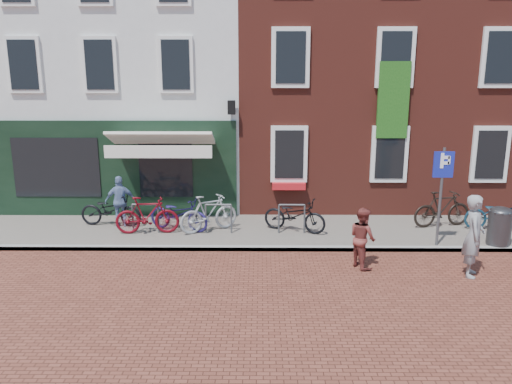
{
  "coord_description": "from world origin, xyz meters",
  "views": [
    {
      "loc": [
        -0.35,
        -12.32,
        4.53
      ],
      "look_at": [
        -0.47,
        0.48,
        1.43
      ],
      "focal_mm": 36.22,
      "sensor_mm": 36.0,
      "label": 1
    }
  ],
  "objects_px": {
    "woman": "(474,236)",
    "bicycle_2": "(179,214)",
    "bicycle_5": "(442,209)",
    "bicycle_6": "(498,214)",
    "cafe_person": "(120,201)",
    "bicycle_3": "(209,213)",
    "litter_bin": "(500,224)",
    "parking_sign": "(442,181)",
    "bicycle_1": "(147,215)",
    "boy": "(363,238)",
    "bicycle_4": "(295,215)",
    "bicycle_0": "(111,210)"
  },
  "relations": [
    {
      "from": "boy",
      "to": "bicycle_3",
      "type": "xyz_separation_m",
      "value": [
        -3.78,
        2.33,
        -0.09
      ]
    },
    {
      "from": "boy",
      "to": "cafe_person",
      "type": "bearing_deg",
      "value": 42.57
    },
    {
      "from": "litter_bin",
      "to": "bicycle_0",
      "type": "height_order",
      "value": "litter_bin"
    },
    {
      "from": "litter_bin",
      "to": "bicycle_4",
      "type": "distance_m",
      "value": 5.26
    },
    {
      "from": "litter_bin",
      "to": "boy",
      "type": "xyz_separation_m",
      "value": [
        -3.74,
        -1.29,
        0.06
      ]
    },
    {
      "from": "cafe_person",
      "to": "bicycle_3",
      "type": "distance_m",
      "value": 2.6
    },
    {
      "from": "bicycle_1",
      "to": "bicycle_0",
      "type": "bearing_deg",
      "value": 54.33
    },
    {
      "from": "bicycle_1",
      "to": "woman",
      "type": "bearing_deg",
      "value": -113.59
    },
    {
      "from": "litter_bin",
      "to": "woman",
      "type": "bearing_deg",
      "value": -128.11
    },
    {
      "from": "cafe_person",
      "to": "bicycle_1",
      "type": "xyz_separation_m",
      "value": [
        0.89,
        -0.67,
        -0.21
      ]
    },
    {
      "from": "bicycle_1",
      "to": "bicycle_5",
      "type": "bearing_deg",
      "value": -90.08
    },
    {
      "from": "bicycle_4",
      "to": "bicycle_6",
      "type": "height_order",
      "value": "same"
    },
    {
      "from": "cafe_person",
      "to": "bicycle_4",
      "type": "bearing_deg",
      "value": 163.69
    },
    {
      "from": "bicycle_5",
      "to": "bicycle_6",
      "type": "xyz_separation_m",
      "value": [
        1.44,
        -0.32,
        -0.05
      ]
    },
    {
      "from": "woman",
      "to": "cafe_person",
      "type": "xyz_separation_m",
      "value": [
        -8.67,
        3.28,
        -0.1
      ]
    },
    {
      "from": "parking_sign",
      "to": "boy",
      "type": "relative_size",
      "value": 1.78
    },
    {
      "from": "parking_sign",
      "to": "bicycle_5",
      "type": "relative_size",
      "value": 1.46
    },
    {
      "from": "boy",
      "to": "bicycle_2",
      "type": "relative_size",
      "value": 0.8
    },
    {
      "from": "bicycle_1",
      "to": "bicycle_3",
      "type": "relative_size",
      "value": 1.0
    },
    {
      "from": "cafe_person",
      "to": "bicycle_1",
      "type": "distance_m",
      "value": 1.14
    },
    {
      "from": "litter_bin",
      "to": "bicycle_2",
      "type": "height_order",
      "value": "litter_bin"
    },
    {
      "from": "bicycle_0",
      "to": "bicycle_4",
      "type": "relative_size",
      "value": 1.0
    },
    {
      "from": "cafe_person",
      "to": "bicycle_2",
      "type": "height_order",
      "value": "cafe_person"
    },
    {
      "from": "bicycle_5",
      "to": "bicycle_6",
      "type": "bearing_deg",
      "value": -115.14
    },
    {
      "from": "bicycle_0",
      "to": "bicycle_5",
      "type": "bearing_deg",
      "value": -83.31
    },
    {
      "from": "litter_bin",
      "to": "bicycle_6",
      "type": "relative_size",
      "value": 0.6
    },
    {
      "from": "litter_bin",
      "to": "bicycle_4",
      "type": "height_order",
      "value": "litter_bin"
    },
    {
      "from": "parking_sign",
      "to": "cafe_person",
      "type": "xyz_separation_m",
      "value": [
        -8.49,
        1.55,
        -0.96
      ]
    },
    {
      "from": "woman",
      "to": "bicycle_2",
      "type": "xyz_separation_m",
      "value": [
        -6.97,
        2.94,
        -0.36
      ]
    },
    {
      "from": "bicycle_3",
      "to": "bicycle_1",
      "type": "bearing_deg",
      "value": 66.1
    },
    {
      "from": "woman",
      "to": "bicycle_3",
      "type": "height_order",
      "value": "woman"
    },
    {
      "from": "woman",
      "to": "boy",
      "type": "bearing_deg",
      "value": 97.04
    },
    {
      "from": "parking_sign",
      "to": "cafe_person",
      "type": "distance_m",
      "value": 8.68
    },
    {
      "from": "woman",
      "to": "bicycle_4",
      "type": "distance_m",
      "value": 4.72
    },
    {
      "from": "woman",
      "to": "cafe_person",
      "type": "height_order",
      "value": "woman"
    },
    {
      "from": "cafe_person",
      "to": "bicycle_0",
      "type": "xyz_separation_m",
      "value": [
        -0.31,
        0.04,
        -0.26
      ]
    },
    {
      "from": "cafe_person",
      "to": "bicycle_3",
      "type": "relative_size",
      "value": 0.85
    },
    {
      "from": "woman",
      "to": "bicycle_4",
      "type": "bearing_deg",
      "value": 71.96
    },
    {
      "from": "boy",
      "to": "bicycle_2",
      "type": "bearing_deg",
      "value": 38.54
    },
    {
      "from": "woman",
      "to": "bicycle_3",
      "type": "relative_size",
      "value": 1.07
    },
    {
      "from": "cafe_person",
      "to": "bicycle_0",
      "type": "relative_size",
      "value": 0.82
    },
    {
      "from": "bicycle_3",
      "to": "bicycle_6",
      "type": "height_order",
      "value": "bicycle_3"
    },
    {
      "from": "woman",
      "to": "bicycle_1",
      "type": "xyz_separation_m",
      "value": [
        -7.78,
        2.62,
        -0.31
      ]
    },
    {
      "from": "bicycle_3",
      "to": "bicycle_4",
      "type": "bearing_deg",
      "value": -121.1
    },
    {
      "from": "bicycle_5",
      "to": "bicycle_4",
      "type": "bearing_deg",
      "value": 84.03
    },
    {
      "from": "cafe_person",
      "to": "bicycle_2",
      "type": "distance_m",
      "value": 1.76
    },
    {
      "from": "boy",
      "to": "bicycle_1",
      "type": "height_order",
      "value": "boy"
    },
    {
      "from": "bicycle_5",
      "to": "woman",
      "type": "bearing_deg",
      "value": 159.55
    },
    {
      "from": "litter_bin",
      "to": "parking_sign",
      "type": "bearing_deg",
      "value": -177.82
    },
    {
      "from": "parking_sign",
      "to": "woman",
      "type": "xyz_separation_m",
      "value": [
        0.18,
        -1.73,
        -0.86
      ]
    }
  ]
}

